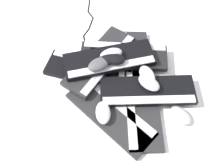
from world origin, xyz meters
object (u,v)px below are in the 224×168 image
object	(u,v)px
keyboard_3	(142,106)
mouse_5	(111,54)
keyboard_5	(148,91)
mouse_2	(99,64)
mouse_3	(181,115)
keyboard_1	(89,71)
keyboard_7	(124,56)
keyboard_2	(111,114)
mouse_4	(149,83)
keyboard_6	(109,60)
mouse_0	(114,59)
mouse_6	(109,59)
keyboard_0	(133,65)
mouse_7	(147,75)
keyboard_4	(100,60)
mouse_1	(103,113)

from	to	relation	value
keyboard_3	mouse_5	world-z (taller)	mouse_5
keyboard_5	mouse_2	xyz separation A→B (m)	(0.01, 0.25, 0.07)
mouse_3	keyboard_1	bearing A→B (deg)	-160.85
keyboard_7	mouse_5	bearing A→B (deg)	144.75
keyboard_3	mouse_2	world-z (taller)	mouse_2
keyboard_2	mouse_4	distance (m)	0.23
keyboard_7	mouse_4	xyz separation A→B (m)	(-0.13, -0.17, 0.04)
keyboard_6	mouse_2	size ratio (longest dim) A/B	4.04
mouse_0	mouse_6	distance (m)	0.02
keyboard_1	mouse_0	world-z (taller)	mouse_0
keyboard_0	keyboard_5	world-z (taller)	keyboard_5
keyboard_1	keyboard_7	xyz separation A→B (m)	(0.13, -0.13, 0.03)
keyboard_3	mouse_0	distance (m)	0.26
mouse_2	keyboard_3	bearing A→B (deg)	108.47
mouse_5	mouse_6	xyz separation A→B (m)	(-0.03, -0.00, 0.00)
keyboard_2	mouse_7	world-z (taller)	mouse_7
keyboard_4	mouse_6	world-z (taller)	mouse_6
mouse_2	mouse_3	xyz separation A→B (m)	(-0.06, -0.43, -0.09)
keyboard_0	keyboard_7	xyz separation A→B (m)	(0.02, 0.06, 0.03)
mouse_1	mouse_6	world-z (taller)	mouse_6
mouse_0	keyboard_2	bearing A→B (deg)	-81.26
keyboard_3	mouse_3	bearing A→B (deg)	-83.52
mouse_3	mouse_0	bearing A→B (deg)	-170.20
keyboard_1	keyboard_5	xyz separation A→B (m)	(-0.02, -0.31, 0.03)
keyboard_3	mouse_1	world-z (taller)	mouse_1
keyboard_6	mouse_4	world-z (taller)	mouse_4
keyboard_2	mouse_7	size ratio (longest dim) A/B	4.22
mouse_4	keyboard_6	bearing A→B (deg)	-176.70
keyboard_1	mouse_4	size ratio (longest dim) A/B	4.14
keyboard_7	mouse_2	world-z (taller)	mouse_2
mouse_0	mouse_3	size ratio (longest dim) A/B	1.00
keyboard_2	mouse_1	size ratio (longest dim) A/B	4.22
mouse_0	mouse_5	distance (m)	0.03
keyboard_3	mouse_7	distance (m)	0.14
mouse_0	keyboard_4	bearing A→B (deg)	161.39
keyboard_1	mouse_0	distance (m)	0.16
mouse_6	mouse_7	size ratio (longest dim) A/B	1.00
keyboard_5	mouse_5	bearing A→B (deg)	68.43
keyboard_0	keyboard_2	bearing A→B (deg)	-179.64
keyboard_4	mouse_0	world-z (taller)	mouse_0
keyboard_7	keyboard_6	bearing A→B (deg)	145.18
mouse_1	mouse_5	bearing A→B (deg)	-12.50
keyboard_0	mouse_3	xyz separation A→B (m)	(-0.18, -0.30, 0.01)
keyboard_5	mouse_4	world-z (taller)	mouse_4
keyboard_0	keyboard_4	distance (m)	0.17
keyboard_2	mouse_5	world-z (taller)	mouse_5
keyboard_4	keyboard_5	distance (m)	0.29
mouse_5	mouse_7	xyz separation A→B (m)	(-0.03, -0.19, -0.03)
keyboard_3	mouse_4	world-z (taller)	mouse_4
mouse_0	mouse_5	xyz separation A→B (m)	(0.02, 0.02, 0.00)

